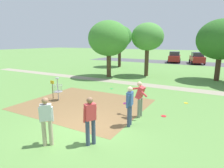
{
  "coord_description": "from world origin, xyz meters",
  "views": [
    {
      "loc": [
        4.5,
        -5.93,
        3.5
      ],
      "look_at": [
        -0.99,
        3.89,
        1.0
      ],
      "focal_mm": 30.73,
      "sensor_mm": 36.0,
      "label": 1
    }
  ],
  "objects_px": {
    "disc_golf_basket": "(57,88)",
    "parked_car_center_left": "(197,58)",
    "tree_near_left": "(109,39)",
    "tree_near_right": "(120,37)",
    "player_waiting_left": "(90,118)",
    "frisbee_by_tee": "(186,103)",
    "parked_car_leftmost": "(174,57)",
    "player_foreground_watching": "(140,97)",
    "player_throwing": "(46,119)",
    "frisbee_mid_grass": "(112,89)",
    "player_waiting_right": "(130,104)",
    "frisbee_near_basket": "(164,116)",
    "tree_mid_left": "(221,40)",
    "tree_mid_center": "(148,37)"
  },
  "relations": [
    {
      "from": "disc_golf_basket",
      "to": "parked_car_center_left",
      "type": "distance_m",
      "value": 25.82
    },
    {
      "from": "tree_near_left",
      "to": "tree_near_right",
      "type": "xyz_separation_m",
      "value": [
        -2.71,
        7.67,
        0.36
      ]
    },
    {
      "from": "player_waiting_left",
      "to": "tree_near_left",
      "type": "distance_m",
      "value": 13.4
    },
    {
      "from": "frisbee_by_tee",
      "to": "parked_car_leftmost",
      "type": "height_order",
      "value": "parked_car_leftmost"
    },
    {
      "from": "player_waiting_left",
      "to": "frisbee_by_tee",
      "type": "distance_m",
      "value": 6.85
    },
    {
      "from": "disc_golf_basket",
      "to": "player_foreground_watching",
      "type": "xyz_separation_m",
      "value": [
        5.32,
        -0.07,
        0.23
      ]
    },
    {
      "from": "tree_near_right",
      "to": "parked_car_leftmost",
      "type": "bearing_deg",
      "value": 59.48
    },
    {
      "from": "player_throwing",
      "to": "frisbee_mid_grass",
      "type": "bearing_deg",
      "value": 104.09
    },
    {
      "from": "player_throwing",
      "to": "tree_near_left",
      "type": "relative_size",
      "value": 0.31
    },
    {
      "from": "player_waiting_right",
      "to": "frisbee_near_basket",
      "type": "height_order",
      "value": "player_waiting_right"
    },
    {
      "from": "frisbee_by_tee",
      "to": "parked_car_center_left",
      "type": "relative_size",
      "value": 0.05
    },
    {
      "from": "player_waiting_right",
      "to": "parked_car_center_left",
      "type": "distance_m",
      "value": 26.49
    },
    {
      "from": "disc_golf_basket",
      "to": "player_waiting_right",
      "type": "distance_m",
      "value": 5.45
    },
    {
      "from": "frisbee_near_basket",
      "to": "tree_mid_left",
      "type": "bearing_deg",
      "value": 79.67
    },
    {
      "from": "player_throwing",
      "to": "player_foreground_watching",
      "type": "bearing_deg",
      "value": 65.22
    },
    {
      "from": "tree_near_right",
      "to": "tree_mid_center",
      "type": "xyz_separation_m",
      "value": [
        5.83,
        -5.29,
        -0.21
      ]
    },
    {
      "from": "disc_golf_basket",
      "to": "tree_near_right",
      "type": "height_order",
      "value": "tree_near_right"
    },
    {
      "from": "player_throwing",
      "to": "tree_mid_left",
      "type": "height_order",
      "value": "tree_mid_left"
    },
    {
      "from": "tree_near_right",
      "to": "player_waiting_right",
      "type": "bearing_deg",
      "value": -61.72
    },
    {
      "from": "tree_mid_left",
      "to": "frisbee_near_basket",
      "type": "bearing_deg",
      "value": -100.33
    },
    {
      "from": "frisbee_mid_grass",
      "to": "player_waiting_right",
      "type": "bearing_deg",
      "value": -54.18
    },
    {
      "from": "tree_mid_left",
      "to": "parked_car_leftmost",
      "type": "bearing_deg",
      "value": 115.22
    },
    {
      "from": "tree_near_right",
      "to": "parked_car_leftmost",
      "type": "height_order",
      "value": "tree_near_right"
    },
    {
      "from": "tree_near_right",
      "to": "tree_mid_left",
      "type": "height_order",
      "value": "tree_near_right"
    },
    {
      "from": "disc_golf_basket",
      "to": "tree_mid_left",
      "type": "distance_m",
      "value": 14.46
    },
    {
      "from": "parked_car_leftmost",
      "to": "tree_near_left",
      "type": "bearing_deg",
      "value": -99.62
    },
    {
      "from": "tree_mid_left",
      "to": "tree_mid_center",
      "type": "height_order",
      "value": "tree_mid_left"
    },
    {
      "from": "player_throwing",
      "to": "tree_near_right",
      "type": "bearing_deg",
      "value": 110.47
    },
    {
      "from": "frisbee_by_tee",
      "to": "player_waiting_right",
      "type": "bearing_deg",
      "value": -110.48
    },
    {
      "from": "player_foreground_watching",
      "to": "tree_mid_center",
      "type": "xyz_separation_m",
      "value": [
        -3.47,
        10.83,
        2.94
      ]
    },
    {
      "from": "frisbee_near_basket",
      "to": "frisbee_mid_grass",
      "type": "relative_size",
      "value": 1.11
    },
    {
      "from": "player_waiting_left",
      "to": "parked_car_center_left",
      "type": "relative_size",
      "value": 0.38
    },
    {
      "from": "player_throwing",
      "to": "tree_near_left",
      "type": "distance_m",
      "value": 13.57
    },
    {
      "from": "disc_golf_basket",
      "to": "player_waiting_right",
      "type": "height_order",
      "value": "player_waiting_right"
    },
    {
      "from": "frisbee_by_tee",
      "to": "tree_near_left",
      "type": "xyz_separation_m",
      "value": [
        -8.21,
        5.21,
        3.76
      ]
    },
    {
      "from": "player_throwing",
      "to": "tree_near_right",
      "type": "xyz_separation_m",
      "value": [
        -7.49,
        20.05,
        3.16
      ]
    },
    {
      "from": "disc_golf_basket",
      "to": "player_waiting_left",
      "type": "bearing_deg",
      "value": -34.3
    },
    {
      "from": "player_waiting_left",
      "to": "tree_near_left",
      "type": "xyz_separation_m",
      "value": [
        -6.03,
        11.63,
        2.8
      ]
    },
    {
      "from": "frisbee_mid_grass",
      "to": "tree_mid_center",
      "type": "distance_m",
      "value": 7.73
    },
    {
      "from": "parked_car_leftmost",
      "to": "player_waiting_left",
      "type": "bearing_deg",
      "value": -83.85
    },
    {
      "from": "frisbee_by_tee",
      "to": "tree_near_left",
      "type": "distance_m",
      "value": 10.42
    },
    {
      "from": "player_waiting_left",
      "to": "frisbee_by_tee",
      "type": "height_order",
      "value": "player_waiting_left"
    },
    {
      "from": "tree_mid_center",
      "to": "tree_near_left",
      "type": "bearing_deg",
      "value": -142.64
    },
    {
      "from": "player_throwing",
      "to": "player_waiting_left",
      "type": "xyz_separation_m",
      "value": [
        1.26,
        0.75,
        0.0
      ]
    },
    {
      "from": "player_throwing",
      "to": "player_waiting_left",
      "type": "bearing_deg",
      "value": 30.84
    },
    {
      "from": "player_throwing",
      "to": "frisbee_near_basket",
      "type": "distance_m",
      "value": 5.44
    },
    {
      "from": "player_waiting_left",
      "to": "player_waiting_right",
      "type": "distance_m",
      "value": 2.12
    },
    {
      "from": "tree_near_left",
      "to": "disc_golf_basket",
      "type": "bearing_deg",
      "value": -81.42
    },
    {
      "from": "tree_near_right",
      "to": "frisbee_mid_grass",
      "type": "bearing_deg",
      "value": -65.47
    },
    {
      "from": "tree_near_left",
      "to": "tree_mid_left",
      "type": "bearing_deg",
      "value": 17.87
    }
  ]
}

